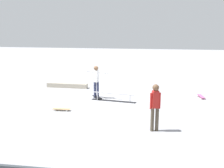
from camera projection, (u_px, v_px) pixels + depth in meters
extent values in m
plane|color=#9E9EA3|center=(106.00, 102.00, 13.55)|extent=(60.00, 60.00, 0.00)
cube|color=black|center=(113.00, 101.00, 13.66)|extent=(2.33, 0.57, 0.01)
cylinder|color=#B7B7BC|center=(130.00, 99.00, 13.37)|extent=(0.04, 0.04, 0.40)
cylinder|color=#B7B7BC|center=(98.00, 96.00, 13.86)|extent=(0.04, 0.04, 0.40)
cylinder|color=#B7B7BC|center=(113.00, 93.00, 13.57)|extent=(2.14, 0.36, 0.05)
cube|color=#B2A893|center=(67.00, 85.00, 16.54)|extent=(2.55, 0.45, 0.28)
cylinder|color=#2D3351|center=(98.00, 90.00, 14.09)|extent=(0.16, 0.16, 0.87)
cylinder|color=#2D3351|center=(95.00, 90.00, 14.17)|extent=(0.16, 0.16, 0.87)
cube|color=white|center=(96.00, 76.00, 13.97)|extent=(0.28, 0.26, 0.62)
sphere|color=brown|center=(96.00, 68.00, 13.88)|extent=(0.24, 0.24, 0.24)
cylinder|color=white|center=(103.00, 72.00, 13.74)|extent=(0.57, 0.26, 0.08)
cylinder|color=white|center=(90.00, 71.00, 14.10)|extent=(0.57, 0.26, 0.08)
cube|color=black|center=(97.00, 97.00, 14.13)|extent=(0.65, 0.75, 0.02)
cylinder|color=white|center=(93.00, 97.00, 14.32)|extent=(0.06, 0.06, 0.05)
cylinder|color=white|center=(97.00, 96.00, 14.43)|extent=(0.06, 0.06, 0.05)
cylinder|color=white|center=(97.00, 99.00, 13.86)|extent=(0.06, 0.06, 0.05)
cylinder|color=white|center=(101.00, 99.00, 13.97)|extent=(0.06, 0.06, 0.05)
cylinder|color=brown|center=(152.00, 119.00, 9.75)|extent=(0.16, 0.16, 0.88)
cylinder|color=brown|center=(157.00, 119.00, 9.76)|extent=(0.16, 0.16, 0.88)
cube|color=red|center=(155.00, 99.00, 9.59)|extent=(0.27, 0.25, 0.63)
sphere|color=brown|center=(156.00, 88.00, 9.50)|extent=(0.24, 0.24, 0.24)
cylinder|color=red|center=(151.00, 101.00, 9.59)|extent=(0.10, 0.10, 0.59)
cylinder|color=red|center=(160.00, 101.00, 9.62)|extent=(0.10, 0.10, 0.59)
cube|color=#E05993|center=(201.00, 96.00, 14.27)|extent=(0.33, 0.82, 0.02)
cylinder|color=white|center=(205.00, 99.00, 14.02)|extent=(0.04, 0.06, 0.05)
cylinder|color=white|center=(201.00, 99.00, 14.01)|extent=(0.04, 0.06, 0.05)
cylinder|color=white|center=(201.00, 96.00, 14.55)|extent=(0.04, 0.06, 0.05)
cylinder|color=white|center=(197.00, 96.00, 14.54)|extent=(0.04, 0.06, 0.05)
cube|color=tan|center=(62.00, 109.00, 12.12)|extent=(0.81, 0.23, 0.02)
cylinder|color=white|center=(55.00, 111.00, 12.05)|extent=(0.06, 0.03, 0.05)
cylinder|color=white|center=(57.00, 109.00, 12.28)|extent=(0.06, 0.03, 0.05)
cylinder|color=white|center=(67.00, 111.00, 11.99)|extent=(0.06, 0.03, 0.05)
cylinder|color=white|center=(68.00, 109.00, 12.22)|extent=(0.06, 0.03, 0.05)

